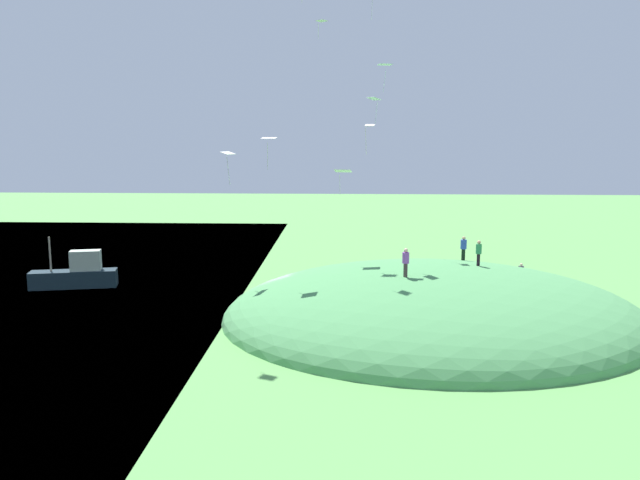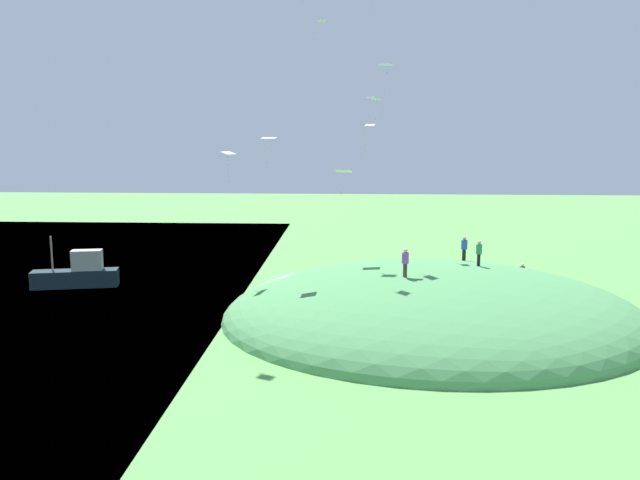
{
  "view_description": "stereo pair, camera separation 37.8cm",
  "coord_description": "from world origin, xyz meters",
  "px_view_note": "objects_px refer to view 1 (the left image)",
  "views": [
    {
      "loc": [
        5.36,
        -45.86,
        12.41
      ],
      "look_at": [
        3.5,
        -1.69,
        4.92
      ],
      "focal_mm": 37.23,
      "sensor_mm": 36.0,
      "label": 1
    },
    {
      "loc": [
        5.74,
        -45.84,
        12.41
      ],
      "look_at": [
        3.5,
        -1.69,
        4.92
      ],
      "focal_mm": 37.23,
      "sensor_mm": 36.0,
      "label": 2
    }
  ],
  "objects_px": {
    "boat_on_lake": "(76,275)",
    "person_walking_path": "(479,250)",
    "person_with_child": "(406,259)",
    "kite_7": "(369,129)",
    "kite_6": "(343,172)",
    "person_near_shore": "(521,271)",
    "kite_3": "(228,155)",
    "kite_1": "(321,22)",
    "kite_9": "(385,66)",
    "kite_5": "(374,100)",
    "person_watching_kites": "(464,245)",
    "kite_4": "(269,140)"
  },
  "relations": [
    {
      "from": "kite_4",
      "to": "kite_9",
      "type": "bearing_deg",
      "value": 58.77
    },
    {
      "from": "kite_3",
      "to": "kite_9",
      "type": "height_order",
      "value": "kite_9"
    },
    {
      "from": "person_near_shore",
      "to": "kite_1",
      "type": "height_order",
      "value": "kite_1"
    },
    {
      "from": "person_walking_path",
      "to": "kite_6",
      "type": "distance_m",
      "value": 10.8
    },
    {
      "from": "kite_6",
      "to": "boat_on_lake",
      "type": "bearing_deg",
      "value": 170.9
    },
    {
      "from": "boat_on_lake",
      "to": "kite_3",
      "type": "distance_m",
      "value": 16.61
    },
    {
      "from": "kite_4",
      "to": "kite_9",
      "type": "xyz_separation_m",
      "value": [
        8.17,
        13.47,
        5.87
      ]
    },
    {
      "from": "person_near_shore",
      "to": "kite_5",
      "type": "bearing_deg",
      "value": 74.7
    },
    {
      "from": "person_walking_path",
      "to": "kite_6",
      "type": "relative_size",
      "value": 0.96
    },
    {
      "from": "kite_9",
      "to": "person_walking_path",
      "type": "bearing_deg",
      "value": -64.12
    },
    {
      "from": "person_with_child",
      "to": "kite_4",
      "type": "xyz_separation_m",
      "value": [
        -8.79,
        2.76,
        7.26
      ]
    },
    {
      "from": "boat_on_lake",
      "to": "kite_7",
      "type": "bearing_deg",
      "value": -25.19
    },
    {
      "from": "person_with_child",
      "to": "kite_6",
      "type": "xyz_separation_m",
      "value": [
        -3.99,
        6.12,
        5.0
      ]
    },
    {
      "from": "person_walking_path",
      "to": "kite_1",
      "type": "xyz_separation_m",
      "value": [
        -10.76,
        1.29,
        15.15
      ]
    },
    {
      "from": "person_walking_path",
      "to": "person_near_shore",
      "type": "height_order",
      "value": "person_walking_path"
    },
    {
      "from": "person_near_shore",
      "to": "kite_9",
      "type": "bearing_deg",
      "value": 24.59
    },
    {
      "from": "kite_1",
      "to": "kite_9",
      "type": "bearing_deg",
      "value": 66.01
    },
    {
      "from": "boat_on_lake",
      "to": "kite_1",
      "type": "distance_m",
      "value": 27.1
    },
    {
      "from": "person_watching_kites",
      "to": "kite_1",
      "type": "xyz_separation_m",
      "value": [
        -10.35,
        -2.23,
        15.47
      ]
    },
    {
      "from": "kite_5",
      "to": "kite_9",
      "type": "bearing_deg",
      "value": 83.29
    },
    {
      "from": "person_watching_kites",
      "to": "kite_9",
      "type": "bearing_deg",
      "value": 118.29
    },
    {
      "from": "person_with_child",
      "to": "kite_3",
      "type": "height_order",
      "value": "kite_3"
    },
    {
      "from": "person_walking_path",
      "to": "kite_4",
      "type": "xyz_separation_m",
      "value": [
        -14.08,
        -1.28,
        7.39
      ]
    },
    {
      "from": "kite_3",
      "to": "boat_on_lake",
      "type": "bearing_deg",
      "value": 162.59
    },
    {
      "from": "kite_7",
      "to": "kite_1",
      "type": "bearing_deg",
      "value": 159.92
    },
    {
      "from": "person_walking_path",
      "to": "person_with_child",
      "type": "bearing_deg",
      "value": -6.64
    },
    {
      "from": "boat_on_lake",
      "to": "kite_5",
      "type": "relative_size",
      "value": 3.68
    },
    {
      "from": "boat_on_lake",
      "to": "person_near_shore",
      "type": "height_order",
      "value": "boat_on_lake"
    },
    {
      "from": "kite_6",
      "to": "kite_7",
      "type": "bearing_deg",
      "value": -48.37
    },
    {
      "from": "boat_on_lake",
      "to": "person_walking_path",
      "type": "bearing_deg",
      "value": -22.2
    },
    {
      "from": "person_walking_path",
      "to": "kite_5",
      "type": "distance_m",
      "value": 12.43
    },
    {
      "from": "kite_7",
      "to": "person_near_shore",
      "type": "bearing_deg",
      "value": 30.47
    },
    {
      "from": "person_watching_kites",
      "to": "person_walking_path",
      "type": "xyz_separation_m",
      "value": [
        0.41,
        -3.53,
        0.32
      ]
    },
    {
      "from": "person_with_child",
      "to": "kite_7",
      "type": "bearing_deg",
      "value": -9.64
    },
    {
      "from": "kite_9",
      "to": "kite_4",
      "type": "bearing_deg",
      "value": -121.23
    },
    {
      "from": "kite_6",
      "to": "kite_9",
      "type": "relative_size",
      "value": 0.78
    },
    {
      "from": "kite_1",
      "to": "kite_4",
      "type": "height_order",
      "value": "kite_1"
    },
    {
      "from": "boat_on_lake",
      "to": "person_walking_path",
      "type": "relative_size",
      "value": 3.86
    },
    {
      "from": "boat_on_lake",
      "to": "person_walking_path",
      "type": "distance_m",
      "value": 30.88
    },
    {
      "from": "person_with_child",
      "to": "kite_6",
      "type": "relative_size",
      "value": 1.0
    },
    {
      "from": "person_watching_kites",
      "to": "person_walking_path",
      "type": "height_order",
      "value": "person_walking_path"
    },
    {
      "from": "kite_1",
      "to": "kite_6",
      "type": "bearing_deg",
      "value": 27.69
    },
    {
      "from": "person_watching_kites",
      "to": "person_walking_path",
      "type": "relative_size",
      "value": 1.02
    },
    {
      "from": "person_walking_path",
      "to": "kite_1",
      "type": "relative_size",
      "value": 1.4
    },
    {
      "from": "person_walking_path",
      "to": "person_near_shore",
      "type": "distance_m",
      "value": 9.37
    },
    {
      "from": "person_watching_kites",
      "to": "kite_5",
      "type": "distance_m",
      "value": 12.54
    },
    {
      "from": "person_walking_path",
      "to": "kite_9",
      "type": "relative_size",
      "value": 0.75
    },
    {
      "from": "person_watching_kites",
      "to": "person_walking_path",
      "type": "distance_m",
      "value": 3.56
    },
    {
      "from": "kite_1",
      "to": "kite_6",
      "type": "distance_m",
      "value": 10.16
    },
    {
      "from": "kite_6",
      "to": "kite_7",
      "type": "height_order",
      "value": "kite_7"
    }
  ]
}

